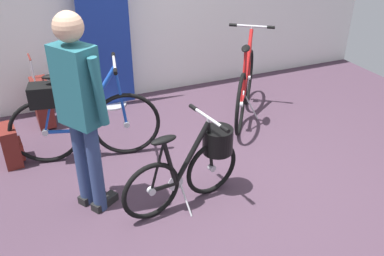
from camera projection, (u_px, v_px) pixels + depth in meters
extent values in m
plane|color=#473342|center=(220.00, 194.00, 3.65)|extent=(6.91, 6.91, 0.00)
cylinder|color=#B7B7BC|center=(112.00, 104.00, 5.24)|extent=(0.36, 0.36, 0.02)
cube|color=navy|center=(105.00, 32.00, 4.78)|extent=(0.60, 0.02, 1.85)
torus|color=black|center=(212.00, 168.00, 3.56)|extent=(0.52, 0.13, 0.52)
cylinder|color=#B7B7BC|center=(212.00, 168.00, 3.56)|extent=(0.07, 0.06, 0.06)
torus|color=black|center=(151.00, 191.00, 3.27)|extent=(0.52, 0.13, 0.52)
cylinder|color=#B7B7BC|center=(151.00, 191.00, 3.27)|extent=(0.07, 0.06, 0.06)
cylinder|color=black|center=(164.00, 187.00, 3.33)|extent=(0.23, 0.08, 0.05)
cylinder|color=black|center=(192.00, 153.00, 3.35)|extent=(0.36, 0.10, 0.50)
cylinder|color=black|center=(170.00, 163.00, 3.26)|extent=(0.13, 0.06, 0.43)
cylinder|color=black|center=(164.00, 187.00, 3.33)|extent=(0.23, 0.06, 0.04)
cylinder|color=black|center=(210.00, 146.00, 3.43)|extent=(0.08, 0.04, 0.47)
cylinder|color=black|center=(157.00, 167.00, 3.20)|extent=(0.15, 0.05, 0.42)
ellipsoid|color=black|center=(164.00, 140.00, 3.12)|extent=(0.23, 0.13, 0.05)
cylinder|color=#B7B7BC|center=(208.00, 120.00, 3.30)|extent=(0.03, 0.03, 0.04)
cylinder|color=#B7B7BC|center=(208.00, 118.00, 3.29)|extent=(0.10, 0.44, 0.03)
cylinder|color=black|center=(225.00, 129.00, 3.13)|extent=(0.05, 0.09, 0.04)
cylinder|color=black|center=(193.00, 108.00, 3.45)|extent=(0.05, 0.09, 0.04)
cylinder|color=#B7B7BC|center=(176.00, 183.00, 3.39)|extent=(0.14, 0.04, 0.14)
cylinder|color=#B7B7BC|center=(186.00, 199.00, 3.40)|extent=(0.05, 0.19, 0.24)
cylinder|color=black|center=(218.00, 140.00, 3.46)|extent=(0.30, 0.30, 0.22)
torus|color=black|center=(249.00, 77.00, 5.14)|extent=(0.44, 0.58, 0.69)
cylinder|color=#B7B7BC|center=(249.00, 77.00, 5.14)|extent=(0.08, 0.08, 0.06)
torus|color=black|center=(241.00, 104.00, 4.46)|extent=(0.44, 0.58, 0.69)
cylinder|color=#B7B7BC|center=(241.00, 104.00, 4.46)|extent=(0.08, 0.08, 0.06)
cylinder|color=red|center=(242.00, 99.00, 4.59)|extent=(0.21, 0.27, 0.05)
cylinder|color=red|center=(248.00, 62.00, 4.75)|extent=(0.31, 0.40, 0.66)
cylinder|color=red|center=(245.00, 73.00, 4.53)|extent=(0.13, 0.15, 0.58)
cylinder|color=red|center=(242.00, 99.00, 4.59)|extent=(0.20, 0.26, 0.04)
cylinder|color=red|center=(250.00, 54.00, 4.96)|extent=(0.08, 0.09, 0.63)
cylinder|color=red|center=(243.00, 78.00, 4.40)|extent=(0.13, 0.17, 0.56)
ellipsoid|color=black|center=(246.00, 48.00, 4.33)|extent=(0.20, 0.23, 0.05)
cylinder|color=#B7B7BC|center=(252.00, 28.00, 4.77)|extent=(0.03, 0.03, 0.04)
cylinder|color=#B7B7BC|center=(252.00, 26.00, 4.76)|extent=(0.37, 0.28, 0.03)
cylinder|color=black|center=(271.00, 27.00, 4.71)|extent=(0.09, 0.08, 0.04)
cylinder|color=black|center=(233.00, 25.00, 4.80)|extent=(0.09, 0.08, 0.04)
cylinder|color=#B7B7BC|center=(244.00, 94.00, 4.72)|extent=(0.09, 0.12, 0.14)
cylinder|color=#B7B7BC|center=(251.00, 107.00, 4.84)|extent=(0.17, 0.13, 0.32)
torus|color=black|center=(127.00, 124.00, 4.08)|extent=(0.67, 0.17, 0.68)
cylinder|color=#B7B7BC|center=(127.00, 124.00, 4.08)|extent=(0.07, 0.06, 0.06)
torus|color=black|center=(45.00, 132.00, 3.94)|extent=(0.67, 0.17, 0.68)
cylinder|color=#B7B7BC|center=(45.00, 132.00, 3.94)|extent=(0.07, 0.06, 0.06)
cylinder|color=#1947B2|center=(61.00, 132.00, 3.97)|extent=(0.30, 0.09, 0.05)
cylinder|color=#1947B2|center=(95.00, 100.00, 3.89)|extent=(0.45, 0.13, 0.65)
cylinder|color=#1947B2|center=(66.00, 106.00, 3.85)|extent=(0.16, 0.07, 0.56)
cylinder|color=#1947B2|center=(61.00, 132.00, 3.97)|extent=(0.30, 0.08, 0.04)
cylinder|color=#1947B2|center=(121.00, 97.00, 3.92)|extent=(0.09, 0.05, 0.61)
cylinder|color=#1947B2|center=(50.00, 106.00, 3.82)|extent=(0.19, 0.06, 0.55)
ellipsoid|color=black|center=(54.00, 77.00, 3.70)|extent=(0.23, 0.13, 0.05)
cylinder|color=#B7B7BC|center=(114.00, 65.00, 3.76)|extent=(0.03, 0.03, 0.04)
cylinder|color=#B7B7BC|center=(114.00, 63.00, 3.75)|extent=(0.11, 0.44, 0.03)
cylinder|color=black|center=(115.00, 72.00, 3.56)|extent=(0.05, 0.10, 0.04)
cylinder|color=black|center=(113.00, 55.00, 3.94)|extent=(0.05, 0.10, 0.04)
cylinder|color=#B7B7BC|center=(77.00, 131.00, 4.00)|extent=(0.14, 0.04, 0.14)
cylinder|color=#B7B7BC|center=(85.00, 150.00, 4.02)|extent=(0.05, 0.19, 0.31)
cube|color=black|center=(45.00, 95.00, 3.76)|extent=(0.31, 0.25, 0.20)
cylinder|color=navy|center=(96.00, 169.00, 3.29)|extent=(0.11, 0.11, 0.80)
cube|color=black|center=(105.00, 202.00, 3.51)|extent=(0.25, 0.20, 0.07)
cylinder|color=navy|center=(82.00, 163.00, 3.37)|extent=(0.11, 0.11, 0.80)
cube|color=black|center=(92.00, 195.00, 3.58)|extent=(0.25, 0.20, 0.07)
cube|color=#23606B|center=(77.00, 86.00, 2.99)|extent=(0.34, 0.38, 0.62)
cylinder|color=#23606B|center=(99.00, 92.00, 2.89)|extent=(0.11, 0.07, 0.52)
cylinder|color=#23606B|center=(60.00, 79.00, 3.10)|extent=(0.11, 0.13, 0.52)
sphere|color=tan|center=(68.00, 27.00, 2.77)|extent=(0.22, 0.22, 0.22)
cube|color=maroon|center=(43.00, 102.00, 4.66)|extent=(0.20, 0.37, 0.52)
cylinder|color=#B7B7BC|center=(33.00, 73.00, 4.35)|extent=(0.02, 0.02, 0.28)
cylinder|color=#B7B7BC|center=(30.00, 66.00, 4.53)|extent=(0.02, 0.02, 0.28)
cylinder|color=maroon|center=(29.00, 57.00, 4.38)|extent=(0.03, 0.23, 0.02)
cylinder|color=black|center=(53.00, 126.00, 4.71)|extent=(0.04, 0.02, 0.04)
cylinder|color=black|center=(50.00, 117.00, 4.90)|extent=(0.04, 0.02, 0.04)
cube|color=maroon|center=(10.00, 145.00, 4.00)|extent=(0.18, 0.32, 0.39)
cube|color=maroon|center=(21.00, 148.00, 4.07)|extent=(0.05, 0.22, 0.17)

